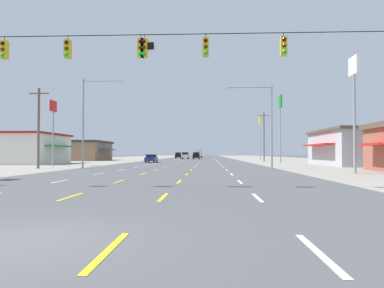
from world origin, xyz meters
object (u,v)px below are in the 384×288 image
Objects in this scene: pole_sign_right_row_0 at (354,88)px; streetlight_left_row_0 at (87,116)px; suv_inner_left_mid at (185,156)px; box_truck_center_turn_far at (199,153)px; suv_center_turn_near at (196,156)px; streetlight_right_row_0 at (266,119)px; suv_far_left_midfar at (178,155)px; pole_sign_left_row_1 at (53,118)px; pole_sign_right_row_2 at (260,127)px; sedan_far_left_nearest at (151,158)px; pole_sign_right_row_1 at (280,111)px.

pole_sign_right_row_0 is 0.99× the size of streetlight_left_row_0.
box_truck_center_turn_far is (3.28, 29.64, 0.81)m from suv_inner_left_mid.
streetlight_right_row_0 is (9.60, -67.55, 4.31)m from suv_center_turn_near.
box_truck_center_turn_far is (6.82, 11.44, 0.81)m from suv_far_left_midfar.
suv_far_left_midfar is at bearing -120.82° from box_truck_center_turn_far.
streetlight_left_row_0 is at bearing -48.49° from pole_sign_left_row_1.
suv_far_left_midfar is 40.05m from pole_sign_right_row_2.
pole_sign_left_row_1 reaches higher than sedan_far_left_nearest.
suv_center_turn_near is 1.00× the size of suv_far_left_midfar.
sedan_far_left_nearest is 41.53m from suv_inner_left_mid.
pole_sign_right_row_0 is 0.87× the size of pole_sign_right_row_2.
suv_far_left_midfar is 0.68× the size of box_truck_center_turn_far.
suv_center_turn_near is 0.50× the size of streetlight_left_row_0.
streetlight_left_row_0 reaches higher than pole_sign_left_row_1.
box_truck_center_turn_far is (0.05, 29.89, 0.81)m from suv_center_turn_near.
streetlight_right_row_0 reaches higher than sedan_far_left_nearest.
suv_center_turn_near is 0.68× the size of box_truck_center_turn_far.
suv_center_turn_near is 0.51× the size of pole_sign_right_row_0.
sedan_far_left_nearest is 0.92× the size of suv_center_turn_near.
pole_sign_right_row_2 reaches higher than box_truck_center_turn_far.
suv_far_left_midfar is 86.18m from streetlight_left_row_0.
suv_center_turn_near is 19.65m from suv_far_left_midfar.
pole_sign_right_row_2 is at bearing -69.00° from box_truck_center_turn_far.
streetlight_right_row_0 reaches higher than suv_far_left_midfar.
suv_center_turn_near is 0.55× the size of streetlight_right_row_0.
pole_sign_right_row_0 reaches higher than suv_inner_left_mid.
sedan_far_left_nearest is at bearing 121.75° from streetlight_right_row_0.
box_truck_center_turn_far is at bearing 79.15° from pole_sign_left_row_1.
pole_sign_right_row_1 is 34.30m from streetlight_left_row_0.
suv_center_turn_near is at bearing 81.91° from streetlight_left_row_0.
streetlight_left_row_0 is at bearing -91.88° from suv_far_left_midfar.
suv_far_left_midfar is at bearing 126.41° from pole_sign_right_row_2.
suv_inner_left_mid is 0.68× the size of box_truck_center_turn_far.
streetlight_right_row_0 is (16.37, -86.00, 4.31)m from suv_far_left_midfar.
streetlight_left_row_0 is at bearing 161.35° from pole_sign_right_row_0.
pole_sign_right_row_2 is at bearing -53.59° from suv_far_left_midfar.
sedan_far_left_nearest is 0.47× the size of pole_sign_right_row_0.
streetlight_left_row_0 is (-6.37, -67.80, 4.68)m from suv_inner_left_mid.
sedan_far_left_nearest is 23.99m from pole_sign_right_row_1.
streetlight_left_row_0 is at bearing -95.37° from suv_inner_left_mid.
pole_sign_right_row_2 reaches higher than pole_sign_left_row_1.
pole_sign_right_row_2 is at bearing 50.06° from sedan_far_left_nearest.
pole_sign_right_row_2 is 1.14× the size of streetlight_left_row_0.
streetlight_right_row_0 is at bearing -58.25° from sedan_far_left_nearest.
pole_sign_right_row_2 is (23.37, -31.69, 7.31)m from suv_far_left_midfar.
suv_far_left_midfar is 13.34m from box_truck_center_turn_far.
pole_sign_right_row_2 is (16.60, -13.24, 7.31)m from suv_center_turn_near.
pole_sign_left_row_1 is at bearing -100.85° from box_truck_center_turn_far.
streetlight_left_row_0 reaches higher than box_truck_center_turn_far.
pole_sign_right_row_0 is at bearing -55.08° from streetlight_right_row_0.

